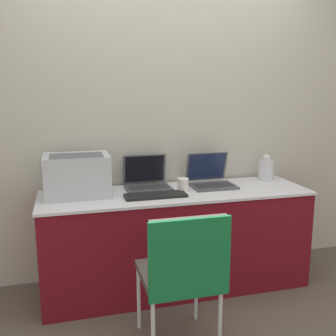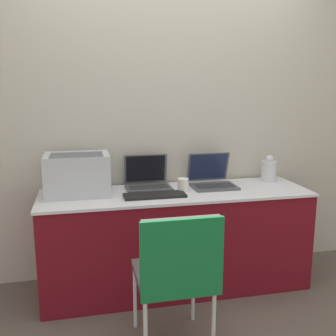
% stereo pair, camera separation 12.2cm
% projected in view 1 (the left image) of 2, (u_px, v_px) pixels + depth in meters
% --- Properties ---
extents(ground_plane, '(14.00, 14.00, 0.00)m').
position_uv_depth(ground_plane, '(187.00, 304.00, 2.86)').
color(ground_plane, brown).
extents(wall_back, '(8.00, 0.05, 2.60)m').
position_uv_depth(wall_back, '(164.00, 118.00, 3.22)').
color(wall_back, '#B7B2A3').
rests_on(wall_back, ground_plane).
extents(table, '(2.04, 0.61, 0.77)m').
position_uv_depth(table, '(176.00, 239.00, 3.06)').
color(table, maroon).
rests_on(table, ground_plane).
extents(printer, '(0.46, 0.34, 0.30)m').
position_uv_depth(printer, '(77.00, 174.00, 2.84)').
color(printer, '#B2B7BC').
rests_on(printer, table).
extents(laptop_left, '(0.35, 0.28, 0.25)m').
position_uv_depth(laptop_left, '(147.00, 181.00, 3.09)').
color(laptop_left, '#4C4C51').
rests_on(laptop_left, table).
extents(laptop_right, '(0.35, 0.33, 0.26)m').
position_uv_depth(laptop_right, '(211.00, 179.00, 3.16)').
color(laptop_right, '#4C4C51').
rests_on(laptop_right, table).
extents(external_keyboard, '(0.45, 0.16, 0.02)m').
position_uv_depth(external_keyboard, '(156.00, 195.00, 2.84)').
color(external_keyboard, black).
rests_on(external_keyboard, table).
extents(coffee_cup, '(0.08, 0.08, 0.10)m').
position_uv_depth(coffee_cup, '(183.00, 185.00, 2.97)').
color(coffee_cup, white).
rests_on(coffee_cup, table).
extents(metal_pitcher, '(0.13, 0.13, 0.22)m').
position_uv_depth(metal_pitcher, '(266.00, 169.00, 3.34)').
color(metal_pitcher, silver).
rests_on(metal_pitcher, table).
extents(chair, '(0.45, 0.48, 0.88)m').
position_uv_depth(chair, '(183.00, 267.00, 2.21)').
color(chair, '#4C4742').
rests_on(chair, ground_plane).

